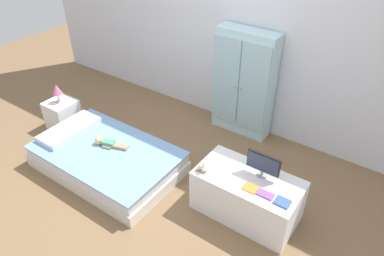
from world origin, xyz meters
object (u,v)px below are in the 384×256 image
bed (108,159)px  tv_stand (247,195)px  table_lamp (57,90)px  nightstand (63,115)px  rocking_horse_toy (202,167)px  wardrobe (244,84)px  book_orange (250,188)px  book_purple (265,194)px  tv_monitor (263,164)px  book_blue (282,202)px  doll (105,142)px

bed → tv_stand: size_ratio=1.63×
bed → table_lamp: (-1.06, 0.25, 0.42)m
nightstand → rocking_horse_toy: (2.23, -0.13, 0.32)m
bed → wardrobe: wardrobe is taller
book_orange → book_purple: 0.14m
table_lamp → tv_monitor: size_ratio=0.78×
book_orange → book_blue: size_ratio=1.02×
tv_monitor → book_blue: bearing=-35.3°
book_purple → table_lamp: bearing=178.6°
wardrobe → book_purple: (0.94, -1.34, -0.20)m
bed → book_purple: 1.82m
bed → doll: bearing=137.1°
doll → nightstand: size_ratio=1.01×
doll → tv_monitor: bearing=11.1°
nightstand → tv_monitor: size_ratio=1.21×
wardrobe → bed: bearing=-118.8°
wardrobe → tv_stand: size_ratio=1.36×
book_purple → book_blue: (0.16, 0.00, 0.00)m
doll → tv_monitor: (1.71, 0.34, 0.29)m
doll → book_orange: book_orange is taller
tv_monitor → book_blue: size_ratio=2.43×
table_lamp → rocking_horse_toy: table_lamp is taller
tv_monitor → book_orange: 0.25m
book_blue → nightstand: bearing=178.7°
rocking_horse_toy → book_purple: 0.62m
rocking_horse_toy → wardrobe: bearing=103.3°
tv_monitor → book_orange: size_ratio=2.39×
nightstand → book_orange: book_orange is taller
nightstand → book_purple: (2.84, -0.07, 0.27)m
bed → nightstand: bearing=166.6°
nightstand → tv_stand: bearing=1.1°
wardrobe → tv_stand: (0.73, -1.22, -0.44)m
bed → tv_stand: bearing=10.9°
doll → book_orange: size_ratio=2.91×
tv_stand → tv_monitor: bearing=47.3°
wardrobe → tv_monitor: 1.39m
rocking_horse_toy → book_purple: bearing=5.9°
bed → book_blue: 1.97m
wardrobe → book_blue: (1.10, -1.34, -0.20)m
nightstand → table_lamp: (-0.00, 0.00, 0.36)m
rocking_horse_toy → book_blue: (0.77, 0.06, -0.05)m
nightstand → book_blue: book_blue is taller
bed → book_purple: (1.78, 0.19, 0.33)m
tv_stand → tv_monitor: size_ratio=3.07×
tv_stand → rocking_horse_toy: size_ratio=8.07×
rocking_horse_toy → tv_monitor: bearing=29.3°
book_orange → wardrobe: bearing=120.9°
table_lamp → wardrobe: (1.90, 1.27, 0.11)m
book_purple → book_orange: bearing=180.0°
nightstand → table_lamp: size_ratio=1.55×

